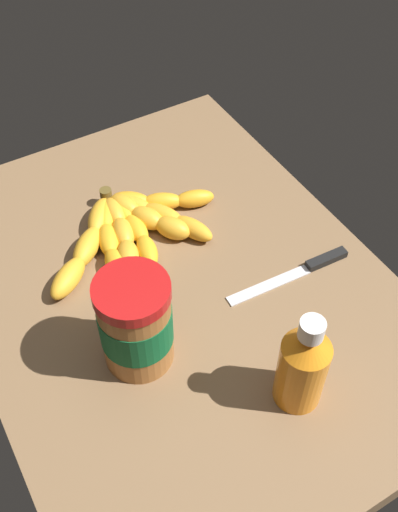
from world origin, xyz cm
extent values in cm
cube|color=brown|center=(0.00, 0.00, -2.18)|extent=(80.68, 59.86, 4.37)
ellipsoid|color=gold|center=(-17.26, -4.57, 1.73)|extent=(8.70, 7.79, 3.45)
ellipsoid|color=gold|center=(-12.26, -8.94, 1.73)|extent=(8.32, 8.32, 3.45)
ellipsoid|color=gold|center=(-7.90, -13.94, 1.73)|extent=(7.79, 8.70, 3.45)
ellipsoid|color=gold|center=(-17.18, -3.47, 1.62)|extent=(7.74, 5.92, 3.24)
ellipsoid|color=gold|center=(-11.94, -5.45, 1.62)|extent=(7.65, 5.08, 3.24)
ellipsoid|color=gold|center=(-6.46, -6.60, 1.62)|extent=(7.39, 4.12, 3.24)
ellipsoid|color=gold|center=(-17.07, -2.01, 1.72)|extent=(6.61, 4.00, 3.43)
ellipsoid|color=gold|center=(-12.09, -2.82, 1.72)|extent=(6.94, 4.79, 3.43)
ellipsoid|color=gold|center=(-7.27, -4.31, 1.72)|extent=(7.14, 5.49, 3.43)
ellipsoid|color=gold|center=(-17.08, -0.94, 1.53)|extent=(6.85, 4.12, 3.07)
ellipsoid|color=gold|center=(-11.99, -0.57, 1.53)|extent=(6.49, 3.22, 3.07)
ellipsoid|color=gold|center=(-6.92, -1.19, 1.53)|extent=(6.93, 4.40, 3.07)
ellipsoid|color=gold|center=(-17.46, -0.15, 1.77)|extent=(6.95, 5.58, 3.54)
ellipsoid|color=gold|center=(-13.09, 1.93, 1.77)|extent=(7.01, 6.01, 3.54)
ellipsoid|color=gold|center=(-8.98, 4.48, 1.77)|extent=(6.99, 6.37, 3.54)
ellipsoid|color=gold|center=(-17.62, 1.20, 1.53)|extent=(7.71, 7.09, 3.06)
ellipsoid|color=gold|center=(-12.76, 4.62, 1.53)|extent=(7.96, 6.47, 3.06)
ellipsoid|color=gold|center=(-7.46, 7.32, 1.53)|extent=(8.06, 5.72, 3.06)
ellipsoid|color=gold|center=(-18.49, 1.65, 1.50)|extent=(6.52, 7.13, 3.00)
ellipsoid|color=gold|center=(-15.54, 6.12, 1.50)|extent=(5.83, 7.34, 3.00)
ellipsoid|color=gold|center=(-13.42, 11.05, 1.50)|extent=(4.96, 7.33, 3.00)
cylinder|color=brown|center=(-21.09, -1.64, 1.80)|extent=(2.00, 2.00, 3.00)
cylinder|color=#9E602D|center=(8.34, -10.27, 6.61)|extent=(9.44, 9.44, 13.23)
cylinder|color=#0F592D|center=(8.34, -10.27, 7.27)|extent=(9.63, 9.63, 5.95)
cylinder|color=#B71414|center=(8.34, -10.27, 14.11)|extent=(9.75, 9.75, 1.77)
cylinder|color=orange|center=(24.10, 4.69, 5.45)|extent=(6.22, 6.22, 10.90)
cone|color=orange|center=(24.10, 4.69, 12.26)|extent=(6.22, 6.22, 2.70)
cylinder|color=white|center=(24.10, 4.69, 14.86)|extent=(3.05, 3.05, 2.50)
cube|color=silver|center=(7.42, 11.96, 0.30)|extent=(2.53, 13.99, 0.50)
cube|color=black|center=(7.97, 22.40, 0.60)|extent=(1.97, 7.07, 1.20)
camera|label=1|loc=(50.81, -25.74, 71.36)|focal=42.27mm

